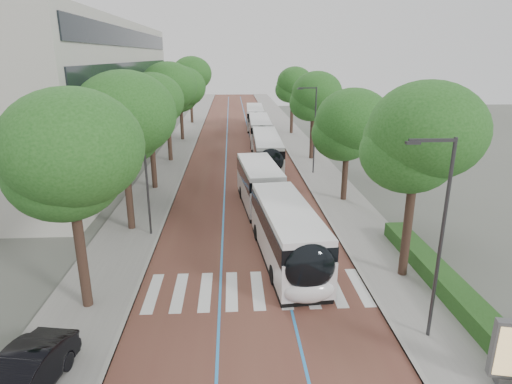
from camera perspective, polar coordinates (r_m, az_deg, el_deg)
ground at (r=20.30m, az=-0.19°, el=-14.41°), size 160.00×160.00×0.00m
road at (r=58.18m, az=-2.33°, el=7.03°), size 11.00×140.00×0.02m
sidewalk_left at (r=58.53m, az=-9.75°, el=6.91°), size 4.00×140.00×0.12m
sidewalk_right at (r=58.77m, az=5.05°, el=7.13°), size 4.00×140.00×0.12m
kerb_left at (r=58.35m, az=-7.88°, el=6.96°), size 0.20×140.00×0.14m
kerb_right at (r=58.53m, az=3.20°, el=7.13°), size 0.20×140.00×0.14m
zebra_crossing at (r=21.15m, az=0.21°, el=-12.89°), size 10.55×3.60×0.01m
lane_line_left at (r=58.17m, az=-3.92°, el=7.02°), size 0.12×126.00×0.01m
lane_line_right at (r=58.22m, az=-0.75°, el=7.07°), size 0.12×126.00×0.01m
office_building at (r=48.97m, az=-26.10°, el=11.54°), size 18.11×40.00×14.00m
hedge at (r=22.37m, az=24.28°, el=-11.33°), size 1.20×14.00×0.80m
streetlight_near at (r=17.12m, az=23.16°, el=-4.21°), size 1.82×0.20×8.00m
streetlight_far at (r=40.33m, az=7.63°, el=9.05°), size 1.82×0.20×8.00m
lamp_post_left at (r=26.54m, az=-14.44°, el=2.59°), size 0.14×0.14×8.00m
trees_left at (r=45.33m, az=-11.90°, el=12.44°), size 6.44×61.02×10.16m
trees_right at (r=38.88m, az=9.73°, el=10.98°), size 5.53×47.15×9.21m
lead_bus at (r=26.67m, az=2.35°, el=-2.40°), size 4.17×18.55×3.20m
bus_queued_0 at (r=42.71m, az=1.47°, el=5.32°), size 2.78×12.45×3.20m
bus_queued_1 at (r=55.14m, az=0.51°, el=8.15°), size 2.80×12.45×3.20m
bus_queued_2 at (r=67.63m, az=-0.14°, el=9.93°), size 2.89×12.47×3.20m
ad_panel at (r=17.29m, az=30.79°, el=-17.91°), size 1.24×0.58×2.50m
parked_car at (r=16.81m, az=-28.75°, el=-20.96°), size 2.32×4.79×1.51m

